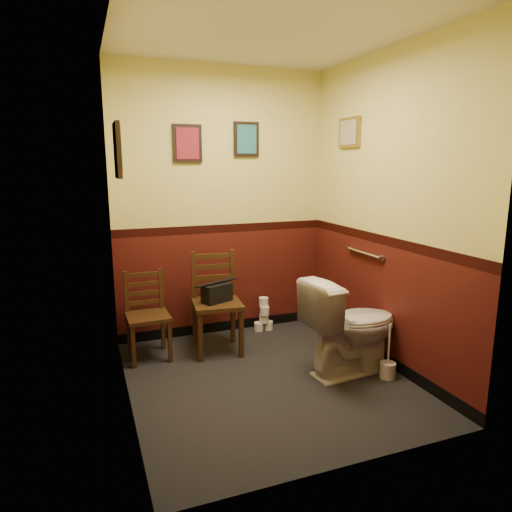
{
  "coord_description": "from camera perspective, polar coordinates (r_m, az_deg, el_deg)",
  "views": [
    {
      "loc": [
        -1.34,
        -3.25,
        1.76
      ],
      "look_at": [
        0.0,
        0.25,
        1.0
      ],
      "focal_mm": 32.0,
      "sensor_mm": 36.0,
      "label": 1
    }
  ],
  "objects": [
    {
      "name": "floor",
      "position": [
        3.93,
        1.34,
        -15.13
      ],
      "size": [
        2.2,
        2.4,
        0.0
      ],
      "primitive_type": "cube",
      "color": "black",
      "rests_on": "ground"
    },
    {
      "name": "wall_back",
      "position": [
        4.67,
        -4.18,
        6.4
      ],
      "size": [
        2.2,
        0.0,
        2.7
      ],
      "primitive_type": "cube",
      "rotation": [
        1.57,
        0.0,
        0.0
      ],
      "color": "#45130E",
      "rests_on": "ground"
    },
    {
      "name": "chair_right",
      "position": [
        4.34,
        -5.0,
        -5.81
      ],
      "size": [
        0.49,
        0.49,
        0.94
      ],
      "rotation": [
        0.0,
        0.0,
        -0.11
      ],
      "color": "#3D2612",
      "rests_on": "floor"
    },
    {
      "name": "framed_print_back_a",
      "position": [
        4.54,
        -8.57,
        13.74
      ],
      "size": [
        0.28,
        0.04,
        0.36
      ],
      "color": "black",
      "rests_on": "wall_back"
    },
    {
      "name": "toilet_brush",
      "position": [
        4.08,
        16.13,
        -13.41
      ],
      "size": [
        0.13,
        0.13,
        0.47
      ],
      "color": "silver",
      "rests_on": "floor"
    },
    {
      "name": "tp_stack",
      "position": [
        4.92,
        0.98,
        -7.57
      ],
      "size": [
        0.21,
        0.13,
        0.36
      ],
      "color": "silver",
      "rests_on": "floor"
    },
    {
      "name": "framed_print_back_b",
      "position": [
        4.71,
        -1.22,
        14.38
      ],
      "size": [
        0.26,
        0.04,
        0.34
      ],
      "color": "black",
      "rests_on": "wall_back"
    },
    {
      "name": "wall_right",
      "position": [
        4.08,
        15.94,
        5.26
      ],
      "size": [
        0.0,
        2.4,
        2.7
      ],
      "primitive_type": "cube",
      "rotation": [
        1.57,
        0.0,
        -1.57
      ],
      "color": "#45130E",
      "rests_on": "ground"
    },
    {
      "name": "ceiling",
      "position": [
        3.64,
        1.57,
        26.42
      ],
      "size": [
        2.2,
        2.4,
        0.0
      ],
      "primitive_type": "cube",
      "rotation": [
        3.14,
        0.0,
        0.0
      ],
      "color": "silver",
      "rests_on": "ground"
    },
    {
      "name": "grab_bar",
      "position": [
        4.33,
        13.36,
        0.36
      ],
      "size": [
        0.05,
        0.56,
        0.06
      ],
      "color": "silver",
      "rests_on": "wall_right"
    },
    {
      "name": "framed_print_right",
      "position": [
        4.56,
        11.58,
        14.89
      ],
      "size": [
        0.04,
        0.34,
        0.28
      ],
      "color": "olive",
      "rests_on": "wall_right"
    },
    {
      "name": "chair_left",
      "position": [
        4.31,
        -13.45,
        -7.22
      ],
      "size": [
        0.38,
        0.38,
        0.8
      ],
      "rotation": [
        0.0,
        0.0,
        0.03
      ],
      "color": "#3D2612",
      "rests_on": "floor"
    },
    {
      "name": "toilet",
      "position": [
        3.98,
        11.83,
        -8.61
      ],
      "size": [
        0.88,
        0.55,
        0.82
      ],
      "primitive_type": "imported",
      "rotation": [
        0.0,
        0.0,
        1.67
      ],
      "color": "white",
      "rests_on": "floor"
    },
    {
      "name": "framed_print_left",
      "position": [
        3.36,
        -16.91,
        12.5
      ],
      "size": [
        0.04,
        0.3,
        0.38
      ],
      "color": "black",
      "rests_on": "wall_left"
    },
    {
      "name": "wall_left",
      "position": [
        3.29,
        -16.63,
        3.81
      ],
      "size": [
        0.0,
        2.4,
        2.7
      ],
      "primitive_type": "cube",
      "rotation": [
        1.57,
        0.0,
        1.57
      ],
      "color": "#45130E",
      "rests_on": "ground"
    },
    {
      "name": "handbag",
      "position": [
        4.27,
        -4.93,
        -4.61
      ],
      "size": [
        0.3,
        0.23,
        0.2
      ],
      "rotation": [
        0.0,
        0.0,
        0.39
      ],
      "color": "black",
      "rests_on": "chair_right"
    },
    {
      "name": "wall_front",
      "position": [
        2.48,
        12.01,
        1.68
      ],
      "size": [
        2.2,
        0.0,
        2.7
      ],
      "primitive_type": "cube",
      "rotation": [
        -1.57,
        0.0,
        0.0
      ],
      "color": "#45130E",
      "rests_on": "ground"
    }
  ]
}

